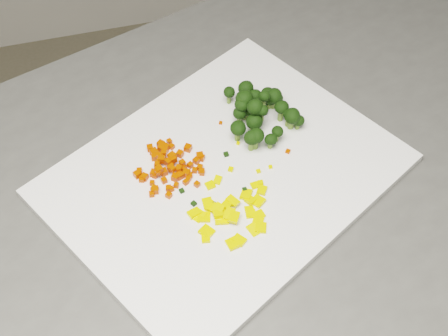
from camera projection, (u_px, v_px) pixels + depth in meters
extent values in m
cube|color=#4D4D4B|center=(252.00, 308.00, 1.25)|extent=(1.26, 1.05, 0.90)
cube|color=white|center=(224.00, 175.00, 0.88)|extent=(0.57, 0.53, 0.01)
cube|color=#C52E02|center=(159.00, 170.00, 0.86)|extent=(0.01, 0.01, 0.01)
cube|color=#C52E02|center=(155.00, 189.00, 0.85)|extent=(0.01, 0.01, 0.01)
cube|color=#C52E02|center=(180.00, 153.00, 0.89)|extent=(0.01, 0.01, 0.01)
cube|color=#C52E02|center=(172.00, 147.00, 0.90)|extent=(0.01, 0.01, 0.01)
cube|color=#C52E02|center=(159.00, 161.00, 0.87)|extent=(0.01, 0.01, 0.01)
cube|color=#C52E02|center=(182.00, 166.00, 0.88)|extent=(0.01, 0.01, 0.01)
cube|color=#C52E02|center=(178.00, 169.00, 0.86)|extent=(0.01, 0.01, 0.01)
cube|color=#C52E02|center=(171.00, 189.00, 0.85)|extent=(0.01, 0.01, 0.01)
cube|color=#C52E02|center=(142.00, 179.00, 0.86)|extent=(0.01, 0.01, 0.01)
cube|color=#C52E02|center=(169.00, 195.00, 0.85)|extent=(0.01, 0.01, 0.01)
cube|color=#C52E02|center=(137.00, 174.00, 0.87)|extent=(0.01, 0.01, 0.01)
cube|color=#C52E02|center=(162.00, 148.00, 0.89)|extent=(0.01, 0.01, 0.01)
cube|color=#C52E02|center=(176.00, 185.00, 0.86)|extent=(0.01, 0.01, 0.01)
cube|color=#C52E02|center=(196.00, 161.00, 0.88)|extent=(0.01, 0.01, 0.01)
cube|color=#C52E02|center=(164.00, 149.00, 0.89)|extent=(0.01, 0.01, 0.01)
cube|color=#C52E02|center=(169.00, 162.00, 0.87)|extent=(0.01, 0.01, 0.01)
cube|color=#C52E02|center=(164.00, 180.00, 0.86)|extent=(0.01, 0.01, 0.01)
cube|color=#C52E02|center=(157.00, 164.00, 0.87)|extent=(0.01, 0.01, 0.01)
cube|color=#C52E02|center=(179.00, 168.00, 0.86)|extent=(0.01, 0.01, 0.01)
cube|color=#C52E02|center=(155.00, 190.00, 0.85)|extent=(0.01, 0.01, 0.01)
cube|color=#C52E02|center=(150.00, 148.00, 0.90)|extent=(0.01, 0.01, 0.01)
cube|color=#C52E02|center=(168.00, 188.00, 0.85)|extent=(0.01, 0.01, 0.01)
cube|color=#C52E02|center=(160.00, 156.00, 0.88)|extent=(0.01, 0.01, 0.01)
cube|color=#C52E02|center=(165.00, 147.00, 0.90)|extent=(0.01, 0.01, 0.01)
cube|color=#C52E02|center=(172.00, 156.00, 0.87)|extent=(0.01, 0.01, 0.01)
cube|color=#C52E02|center=(155.00, 157.00, 0.88)|extent=(0.01, 0.01, 0.01)
cube|color=#C52E02|center=(161.00, 144.00, 0.90)|extent=(0.01, 0.01, 0.01)
cube|color=#C52E02|center=(175.00, 177.00, 0.86)|extent=(0.01, 0.01, 0.01)
cube|color=#C52E02|center=(152.00, 183.00, 0.86)|extent=(0.01, 0.01, 0.01)
cube|color=#C52E02|center=(195.00, 170.00, 0.87)|extent=(0.01, 0.01, 0.01)
cube|color=#C52E02|center=(164.00, 153.00, 0.88)|extent=(0.01, 0.01, 0.01)
cube|color=#C52E02|center=(154.00, 173.00, 0.87)|extent=(0.01, 0.01, 0.01)
cube|color=#C52E02|center=(180.00, 154.00, 0.89)|extent=(0.01, 0.01, 0.01)
cube|color=#C52E02|center=(164.00, 172.00, 0.87)|extent=(0.01, 0.01, 0.01)
cube|color=#C52E02|center=(160.00, 171.00, 0.87)|extent=(0.01, 0.01, 0.01)
cube|color=#C52E02|center=(201.00, 171.00, 0.87)|extent=(0.01, 0.01, 0.01)
cube|color=#C52E02|center=(181.00, 168.00, 0.87)|extent=(0.01, 0.01, 0.01)
cube|color=#C52E02|center=(186.00, 173.00, 0.87)|extent=(0.01, 0.01, 0.01)
cube|color=#C52E02|center=(154.00, 152.00, 0.89)|extent=(0.01, 0.01, 0.01)
cube|color=#C52E02|center=(139.00, 171.00, 0.87)|extent=(0.01, 0.01, 0.01)
cube|color=#C52E02|center=(153.00, 152.00, 0.89)|extent=(0.01, 0.01, 0.01)
cube|color=#C52E02|center=(155.00, 176.00, 0.87)|extent=(0.01, 0.01, 0.01)
cube|color=#C52E02|center=(171.00, 165.00, 0.87)|extent=(0.01, 0.01, 0.01)
cube|color=#C52E02|center=(200.00, 156.00, 0.89)|extent=(0.01, 0.01, 0.01)
cube|color=#C52E02|center=(180.00, 176.00, 0.86)|extent=(0.01, 0.01, 0.01)
cube|color=#C52E02|center=(189.00, 176.00, 0.87)|extent=(0.01, 0.01, 0.01)
cube|color=#C52E02|center=(169.00, 141.00, 0.90)|extent=(0.01, 0.01, 0.01)
cube|color=#C52E02|center=(158.00, 172.00, 0.86)|extent=(0.01, 0.01, 0.01)
cube|color=#C52E02|center=(190.00, 165.00, 0.88)|extent=(0.01, 0.01, 0.01)
cube|color=#C52E02|center=(188.00, 148.00, 0.89)|extent=(0.01, 0.01, 0.01)
cube|color=#C52E02|center=(152.00, 194.00, 0.85)|extent=(0.01, 0.01, 0.01)
cube|color=#C52E02|center=(186.00, 182.00, 0.86)|extent=(0.01, 0.01, 0.01)
cube|color=#C52E02|center=(162.00, 159.00, 0.87)|extent=(0.01, 0.01, 0.01)
cube|color=#C52E02|center=(145.00, 177.00, 0.86)|extent=(0.01, 0.01, 0.01)
cube|color=#C52E02|center=(200.00, 156.00, 0.89)|extent=(0.01, 0.01, 0.01)
cube|color=#C52E02|center=(184.00, 167.00, 0.87)|extent=(0.01, 0.01, 0.01)
cube|color=#C52E02|center=(170.00, 168.00, 0.87)|extent=(0.01, 0.01, 0.01)
cube|color=#C52E02|center=(159.00, 171.00, 0.86)|extent=(0.01, 0.01, 0.01)
cube|color=#C52E02|center=(188.00, 179.00, 0.86)|extent=(0.01, 0.01, 0.01)
cube|color=#C52E02|center=(202.00, 173.00, 0.87)|extent=(0.01, 0.01, 0.01)
cube|color=#C52E02|center=(182.00, 163.00, 0.87)|extent=(0.01, 0.01, 0.01)
cube|color=#C52E02|center=(200.00, 167.00, 0.87)|extent=(0.01, 0.01, 0.01)
cube|color=#C52E02|center=(197.00, 184.00, 0.86)|extent=(0.01, 0.01, 0.01)
cube|color=#C52E02|center=(201.00, 158.00, 0.88)|extent=(0.01, 0.01, 0.01)
cube|color=#C52E02|center=(166.00, 161.00, 0.88)|extent=(0.01, 0.01, 0.01)
cube|color=#C52E02|center=(173.00, 159.00, 0.87)|extent=(0.01, 0.01, 0.01)
cube|color=#C52E02|center=(155.00, 155.00, 0.89)|extent=(0.01, 0.01, 0.01)
cube|color=#C52E02|center=(172.00, 169.00, 0.86)|extent=(0.01, 0.01, 0.01)
cube|color=#C52E02|center=(190.00, 175.00, 0.87)|extent=(0.01, 0.01, 0.01)
cube|color=yellow|center=(246.00, 194.00, 0.85)|extent=(0.02, 0.02, 0.01)
cube|color=yellow|center=(254.00, 230.00, 0.81)|extent=(0.02, 0.02, 0.01)
cube|color=yellow|center=(262.00, 190.00, 0.85)|extent=(0.02, 0.02, 0.01)
cube|color=yellow|center=(218.00, 209.00, 0.83)|extent=(0.02, 0.02, 0.01)
cube|color=yellow|center=(204.00, 217.00, 0.83)|extent=(0.02, 0.02, 0.01)
cube|color=yellow|center=(234.00, 243.00, 0.80)|extent=(0.02, 0.02, 0.01)
cube|color=yellow|center=(256.00, 185.00, 0.86)|extent=(0.02, 0.01, 0.00)
cube|color=yellow|center=(211.00, 206.00, 0.84)|extent=(0.02, 0.02, 0.01)
cube|color=yellow|center=(233.00, 201.00, 0.84)|extent=(0.02, 0.02, 0.01)
cube|color=yellow|center=(251.00, 214.00, 0.83)|extent=(0.01, 0.01, 0.00)
cube|color=yellow|center=(259.00, 215.00, 0.83)|extent=(0.02, 0.02, 0.00)
cube|color=yellow|center=(220.00, 210.00, 0.83)|extent=(0.03, 0.03, 0.01)
cube|color=yellow|center=(250.00, 212.00, 0.83)|extent=(0.01, 0.02, 0.01)
cube|color=yellow|center=(258.00, 220.00, 0.82)|extent=(0.02, 0.02, 0.00)
cube|color=yellow|center=(212.00, 208.00, 0.83)|extent=(0.02, 0.02, 0.01)
cube|color=yellow|center=(222.00, 219.00, 0.82)|extent=(0.02, 0.02, 0.01)
cube|color=yellow|center=(199.00, 216.00, 0.83)|extent=(0.02, 0.02, 0.01)
cube|color=yellow|center=(208.00, 203.00, 0.84)|extent=(0.01, 0.02, 0.01)
cube|color=yellow|center=(229.00, 214.00, 0.82)|extent=(0.02, 0.02, 0.01)
cube|color=yellow|center=(261.00, 228.00, 0.82)|extent=(0.02, 0.02, 0.01)
cube|color=yellow|center=(239.00, 240.00, 0.80)|extent=(0.02, 0.02, 0.01)
cube|color=yellow|center=(250.00, 200.00, 0.84)|extent=(0.02, 0.02, 0.01)
cube|color=yellow|center=(227.00, 204.00, 0.83)|extent=(0.02, 0.02, 0.01)
cube|color=yellow|center=(194.00, 213.00, 0.83)|extent=(0.02, 0.02, 0.01)
cube|color=yellow|center=(205.00, 236.00, 0.81)|extent=(0.01, 0.02, 0.01)
cube|color=yellow|center=(218.00, 214.00, 0.82)|extent=(0.01, 0.01, 0.01)
cube|color=yellow|center=(258.00, 201.00, 0.84)|extent=(0.02, 0.02, 0.01)
cube|color=yellow|center=(210.00, 185.00, 0.86)|extent=(0.01, 0.01, 0.00)
cube|color=yellow|center=(218.00, 180.00, 0.86)|extent=(0.02, 0.02, 0.01)
cube|color=yellow|center=(234.00, 217.00, 0.82)|extent=(0.02, 0.02, 0.01)
cube|color=yellow|center=(207.00, 232.00, 0.81)|extent=(0.02, 0.02, 0.01)
cube|color=yellow|center=(193.00, 212.00, 0.83)|extent=(0.01, 0.01, 0.01)
cube|color=yellow|center=(231.00, 169.00, 0.87)|extent=(0.01, 0.01, 0.00)
cube|color=yellow|center=(258.00, 171.00, 0.87)|extent=(0.01, 0.01, 0.00)
cube|color=black|center=(214.00, 204.00, 0.84)|extent=(0.01, 0.01, 0.00)
cube|color=yellow|center=(260.00, 183.00, 0.86)|extent=(0.01, 0.01, 0.00)
cube|color=black|center=(245.00, 190.00, 0.85)|extent=(0.01, 0.01, 0.00)
cube|color=black|center=(259.00, 137.00, 0.91)|extent=(0.01, 0.01, 0.00)
cube|color=yellow|center=(208.00, 199.00, 0.84)|extent=(0.01, 0.01, 0.00)
cube|color=yellow|center=(153.00, 185.00, 0.86)|extent=(0.01, 0.01, 0.00)
cube|color=black|center=(226.00, 154.00, 0.89)|extent=(0.01, 0.01, 0.00)
cube|color=black|center=(182.00, 191.00, 0.85)|extent=(0.01, 0.01, 0.00)
cube|color=black|center=(194.00, 204.00, 0.84)|extent=(0.01, 0.01, 0.00)
cube|color=#C52E02|center=(221.00, 123.00, 0.93)|extent=(0.01, 0.01, 0.00)
cube|color=#C52E02|center=(288.00, 151.00, 0.89)|extent=(0.01, 0.01, 0.00)
cube|color=yellow|center=(238.00, 143.00, 0.90)|extent=(0.01, 0.01, 0.00)
cube|color=yellow|center=(270.00, 167.00, 0.88)|extent=(0.01, 0.01, 0.00)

